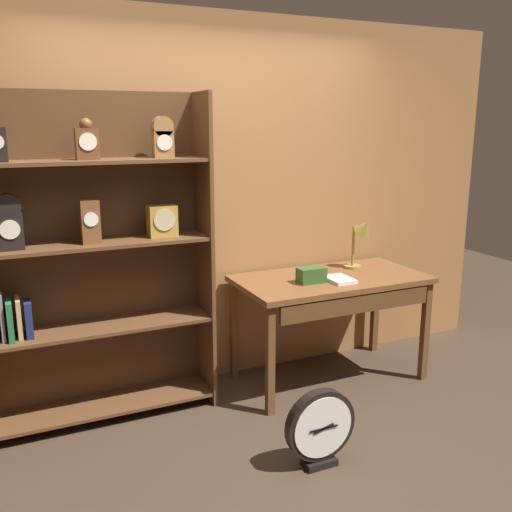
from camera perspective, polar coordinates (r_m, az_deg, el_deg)
The scene contains 8 objects.
ground_plane at distance 3.31m, azimuth 4.81°, elevation -21.06°, with size 10.00×10.00×0.00m, color #3D2D21.
back_wood_panel at distance 4.04m, azimuth -4.54°, elevation 5.19°, with size 4.80×0.05×2.60m, color #9E6B3D.
bookshelf at distance 3.62m, azimuth -16.64°, elevation -0.72°, with size 1.47×0.34×2.06m.
workbench at distance 4.11m, azimuth 7.72°, elevation -3.32°, with size 1.36×0.71×0.79m.
desk_lamp at distance 4.32m, azimuth 10.58°, elevation 2.07°, with size 0.21×0.21×0.40m.
toolbox_small at distance 3.93m, azimuth 5.60°, elevation -1.93°, with size 0.19×0.11×0.11m, color #2D5123.
open_repair_manual at distance 4.00m, azimuth 8.39°, elevation -2.35°, with size 0.16×0.22×0.03m, color silver.
round_clock_large at distance 3.27m, azimuth 6.49°, elevation -16.79°, with size 0.41×0.11×0.45m.
Camera 1 is at (-1.37, -2.37, 1.87)m, focal length 39.73 mm.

